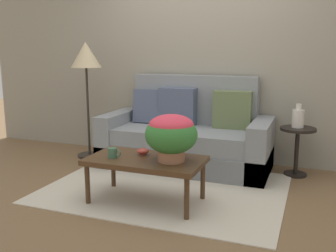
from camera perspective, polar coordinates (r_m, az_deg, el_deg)
The scene contains 11 objects.
ground_plane at distance 3.89m, azimuth -0.68°, elevation -9.52°, with size 14.00×14.00×0.00m, color brown.
wall_back at distance 4.92m, azimuth 5.21°, elevation 11.29°, with size 6.40×0.12×2.77m, color gray.
area_rug at distance 3.95m, azimuth -0.31°, elevation -9.13°, with size 2.33×1.74×0.01m, color beige.
couch at distance 4.61m, azimuth 2.76°, elevation -1.79°, with size 1.96×0.87×1.07m.
coffee_table at distance 3.51m, azimuth -3.30°, elevation -5.42°, with size 1.04×0.58×0.42m.
side_table at distance 4.47m, azimuth 18.52°, elevation -2.34°, with size 0.38×0.38×0.54m.
floor_lamp at distance 5.00m, azimuth -12.00°, elevation 9.19°, with size 0.38×0.38×1.47m.
potted_plant at distance 3.34m, azimuth 0.49°, elevation -1.10°, with size 0.46×0.46×0.41m.
coffee_mug at distance 3.53m, azimuth -8.15°, elevation -3.94°, with size 0.13×0.08×0.09m.
snack_bowl at distance 3.60m, azimuth -3.73°, elevation -3.73°, with size 0.11×0.11×0.06m.
table_vase at distance 4.43m, azimuth 18.64°, elevation 1.14°, with size 0.13×0.13×0.26m.
Camera 1 is at (1.34, -3.38, 1.38)m, focal length 41.32 mm.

